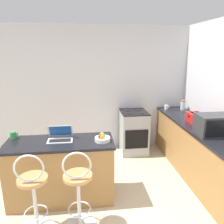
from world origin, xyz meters
name	(u,v)px	position (x,y,z in m)	size (l,w,h in m)	color
wall_back	(89,90)	(0.00, 2.68, 1.30)	(12.00, 0.06, 2.60)	silver
breakfast_bar	(62,171)	(-0.45, 0.94, 0.45)	(1.47, 0.59, 0.89)	#9E703D
counter_right	(205,157)	(1.80, 1.07, 0.45)	(0.62, 3.18, 0.89)	#9E703D
bar_stool_near	(34,195)	(-0.70, 0.35, 0.49)	(0.40, 0.40, 1.04)	silver
bar_stool_far	(78,192)	(-0.20, 0.35, 0.49)	(0.40, 0.40, 1.04)	silver
laptop	(60,136)	(-0.44, 1.01, 0.94)	(0.34, 0.25, 0.19)	#B7BABF
microwave	(215,125)	(1.77, 0.90, 1.04)	(0.52, 0.33, 0.31)	#2D2D30
toaster	(196,118)	(1.80, 1.51, 0.97)	(0.26, 0.28, 0.17)	red
stove_range	(133,132)	(0.90, 2.33, 0.44)	(0.54, 0.60, 0.90)	#9EA3A8
mug_green	(13,135)	(-1.10, 1.12, 0.94)	(0.10, 0.09, 0.10)	#338447
storage_jar	(183,105)	(1.96, 2.36, 0.99)	(0.10, 0.10, 0.20)	silver
fruit_bowl	(102,138)	(0.13, 0.88, 0.93)	(0.21, 0.21, 0.11)	silver
mug_blue	(201,115)	(2.03, 1.73, 0.94)	(0.10, 0.08, 0.10)	#2D51AD
mug_white	(166,107)	(1.62, 2.43, 0.94)	(0.09, 0.08, 0.09)	white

